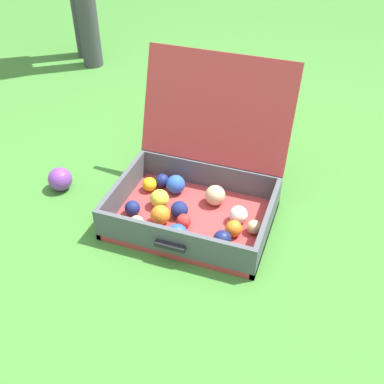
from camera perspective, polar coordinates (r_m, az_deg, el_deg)
ground_plane at (r=1.77m, az=2.97°, el=-4.25°), size 16.00×16.00×0.00m
open_suitcase at (r=1.77m, az=0.56°, el=0.61°), size 0.59×0.60×0.54m
stray_ball_on_grass at (r=1.99m, az=-15.85°, el=1.53°), size 0.10×0.10×0.10m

